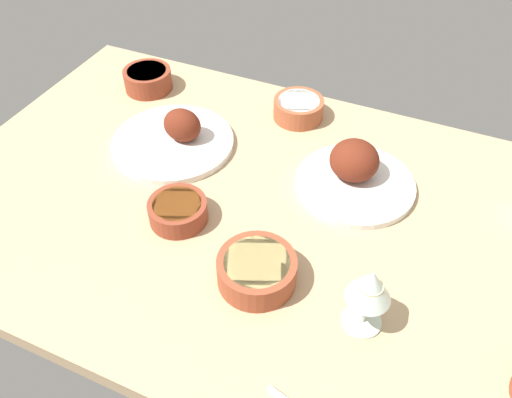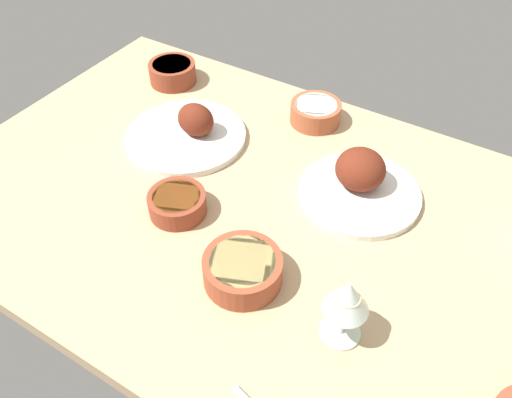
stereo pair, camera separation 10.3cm
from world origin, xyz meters
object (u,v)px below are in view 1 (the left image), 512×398
(bowl_soup, at_px, (178,210))
(bowl_pasta, at_px, (257,270))
(bowl_cream, at_px, (299,108))
(wine_glass, at_px, (370,288))
(plate_near_viewer, at_px, (176,138))
(plate_far_side, at_px, (355,173))
(bowl_potatoes, at_px, (148,79))

(bowl_soup, bearing_deg, bowl_pasta, 159.83)
(bowl_cream, xyz_separation_m, wine_glass, (-0.31, 0.52, 0.07))
(plate_near_viewer, xyz_separation_m, plate_far_side, (-0.43, -0.04, 0.01))
(plate_far_side, height_order, bowl_pasta, plate_far_side)
(plate_near_viewer, bearing_deg, bowl_potatoes, -43.74)
(plate_far_side, xyz_separation_m, bowl_pasta, (0.09, 0.33, -0.00))
(bowl_cream, xyz_separation_m, bowl_pasta, (-0.11, 0.51, 0.00))
(bowl_pasta, bearing_deg, bowl_potatoes, -41.65)
(wine_glass, bearing_deg, bowl_pasta, -2.45)
(bowl_soup, bearing_deg, plate_near_viewer, -58.68)
(plate_near_viewer, height_order, wine_glass, wine_glass)
(bowl_potatoes, bearing_deg, plate_far_side, 166.83)
(plate_near_viewer, distance_m, wine_glass, 0.62)
(plate_near_viewer, distance_m, bowl_pasta, 0.44)
(plate_far_side, relative_size, bowl_soup, 2.16)
(bowl_potatoes, distance_m, bowl_soup, 0.51)
(bowl_pasta, bearing_deg, wine_glass, 177.55)
(plate_near_viewer, bearing_deg, bowl_soup, 121.32)
(bowl_pasta, bearing_deg, plate_far_side, -105.27)
(plate_near_viewer, height_order, bowl_potatoes, plate_near_viewer)
(plate_far_side, bearing_deg, wine_glass, 108.58)
(bowl_soup, distance_m, bowl_pasta, 0.22)
(bowl_potatoes, bearing_deg, plate_near_viewer, 136.26)
(bowl_potatoes, height_order, bowl_pasta, same)
(bowl_potatoes, xyz_separation_m, bowl_pasta, (-0.53, 0.47, -0.00))
(bowl_soup, relative_size, bowl_pasta, 0.82)
(bowl_pasta, bearing_deg, bowl_soup, -20.17)
(bowl_cream, height_order, bowl_potatoes, bowl_potatoes)
(plate_near_viewer, distance_m, bowl_soup, 0.25)
(plate_far_side, xyz_separation_m, wine_glass, (-0.11, 0.34, 0.07))
(wine_glass, bearing_deg, plate_near_viewer, -28.78)
(bowl_cream, bearing_deg, plate_near_viewer, 44.23)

